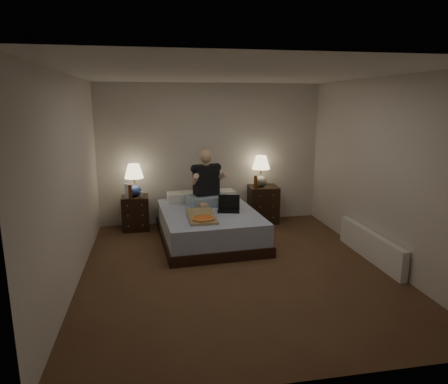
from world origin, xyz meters
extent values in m
cube|color=brown|center=(0.00, 0.00, 0.00)|extent=(4.00, 4.50, 0.00)
cube|color=white|center=(0.00, 0.00, 2.50)|extent=(4.00, 4.50, 0.00)
cube|color=white|center=(0.00, 2.25, 1.25)|extent=(4.00, 0.00, 2.50)
cube|color=white|center=(0.00, -2.25, 1.25)|extent=(4.00, 0.00, 2.50)
cube|color=white|center=(-2.00, 0.00, 1.25)|extent=(0.00, 4.50, 2.50)
cube|color=white|center=(2.00, 0.00, 1.25)|extent=(0.00, 4.50, 2.50)
cube|color=#5067A1|center=(-0.19, 1.20, 0.24)|extent=(1.58, 2.03, 0.48)
cube|color=black|center=(-1.36, 1.97, 0.29)|extent=(0.46, 0.41, 0.59)
cube|color=black|center=(0.93, 2.01, 0.34)|extent=(0.54, 0.49, 0.67)
cylinder|color=silver|center=(-1.49, 1.86, 0.71)|extent=(0.07, 0.07, 0.25)
cylinder|color=beige|center=(-1.24, 1.89, 0.64)|extent=(0.07, 0.07, 0.10)
cylinder|color=#632C0E|center=(-1.43, 1.85, 0.70)|extent=(0.06, 0.06, 0.23)
cylinder|color=#5B340D|center=(0.75, 1.87, 0.79)|extent=(0.06, 0.06, 0.23)
cube|color=white|center=(1.93, -0.01, 0.20)|extent=(0.10, 1.60, 0.40)
camera|label=1|loc=(-1.05, -4.85, 2.17)|focal=32.00mm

